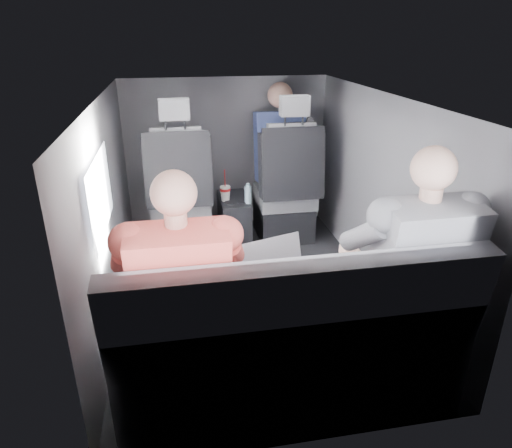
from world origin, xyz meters
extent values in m
plane|color=black|center=(0.00, 0.00, 0.00)|extent=(2.60, 2.60, 0.00)
plane|color=#B2B2AD|center=(0.00, 0.00, 1.35)|extent=(2.60, 2.60, 0.00)
cube|color=#56565B|center=(-0.90, 0.00, 0.68)|extent=(0.02, 2.60, 1.35)
cube|color=#56565B|center=(0.90, 0.00, 0.68)|extent=(0.02, 2.60, 1.35)
cube|color=#56565B|center=(0.00, 1.30, 0.68)|extent=(1.80, 0.02, 1.35)
cube|color=#56565B|center=(0.00, -1.30, 0.68)|extent=(1.80, 0.02, 1.35)
cube|color=white|center=(-0.88, -0.30, 0.90)|extent=(0.02, 0.75, 0.42)
cube|color=black|center=(0.45, 0.67, 0.80)|extent=(0.35, 0.11, 0.59)
cube|color=black|center=(-0.45, 0.92, 0.15)|extent=(0.46, 0.48, 0.30)
cube|color=slate|center=(-0.45, 0.90, 0.38)|extent=(0.48, 0.46, 0.14)
cube|color=slate|center=(-0.45, 0.70, 0.75)|extent=(0.38, 0.18, 0.61)
cube|color=black|center=(-0.67, 0.70, 0.72)|extent=(0.08, 0.21, 0.53)
cube|color=black|center=(-0.23, 0.70, 0.72)|extent=(0.08, 0.21, 0.53)
cube|color=black|center=(-0.45, 0.64, 0.74)|extent=(0.50, 0.11, 0.58)
cube|color=slate|center=(-0.45, 0.66, 1.19)|extent=(0.22, 0.10, 0.15)
cube|color=black|center=(0.45, 0.92, 0.15)|extent=(0.46, 0.48, 0.30)
cube|color=slate|center=(0.45, 0.90, 0.38)|extent=(0.48, 0.46, 0.14)
cube|color=slate|center=(0.45, 0.70, 0.75)|extent=(0.38, 0.18, 0.61)
cube|color=black|center=(0.23, 0.70, 0.72)|extent=(0.08, 0.21, 0.53)
cube|color=black|center=(0.67, 0.70, 0.72)|extent=(0.08, 0.21, 0.53)
cube|color=black|center=(0.45, 0.64, 0.74)|extent=(0.50, 0.11, 0.58)
cube|color=slate|center=(0.45, 0.66, 1.19)|extent=(0.22, 0.10, 0.15)
cube|color=black|center=(0.00, 0.88, 0.20)|extent=(0.24, 0.48, 0.40)
cylinder|color=black|center=(-0.05, 0.76, 0.41)|extent=(0.09, 0.09, 0.01)
cylinder|color=black|center=(0.06, 0.76, 0.41)|extent=(0.09, 0.09, 0.01)
cube|color=slate|center=(0.00, -1.02, 0.23)|extent=(1.60, 0.50, 0.45)
cube|color=slate|center=(0.00, -1.25, 0.68)|extent=(1.60, 0.17, 0.47)
cylinder|color=red|center=(-0.08, 0.83, 0.50)|extent=(0.09, 0.09, 0.02)
cylinder|color=white|center=(-0.08, 0.83, 0.52)|extent=(0.09, 0.09, 0.01)
cylinder|color=red|center=(-0.08, 0.83, 0.60)|extent=(0.01, 0.01, 0.14)
cylinder|color=#AECBEC|center=(0.10, 0.74, 0.47)|extent=(0.06, 0.06, 0.14)
cylinder|color=#AECBEC|center=(0.10, 0.74, 0.55)|extent=(0.03, 0.03, 0.02)
cube|color=silver|center=(-0.54, -0.74, 0.59)|extent=(0.38, 0.32, 0.02)
cube|color=silver|center=(-0.54, -0.76, 0.60)|extent=(0.30, 0.19, 0.00)
cube|color=silver|center=(-0.54, -0.67, 0.60)|extent=(0.11, 0.08, 0.00)
cube|color=silver|center=(-0.54, -0.90, 0.71)|extent=(0.34, 0.15, 0.23)
cube|color=silver|center=(-0.54, -0.89, 0.71)|extent=(0.30, 0.12, 0.20)
cube|color=silver|center=(-0.06, -0.72, 0.59)|extent=(0.39, 0.32, 0.02)
cube|color=silver|center=(-0.06, -0.74, 0.60)|extent=(0.30, 0.20, 0.00)
cube|color=silver|center=(-0.06, -0.65, 0.60)|extent=(0.11, 0.08, 0.00)
cube|color=silver|center=(-0.06, -0.87, 0.71)|extent=(0.34, 0.17, 0.22)
cube|color=silver|center=(-0.06, -0.86, 0.71)|extent=(0.30, 0.14, 0.19)
cube|color=black|center=(0.59, -0.77, 0.59)|extent=(0.32, 0.24, 0.02)
cube|color=black|center=(0.59, -0.79, 0.60)|extent=(0.26, 0.14, 0.00)
cube|color=black|center=(0.59, -0.71, 0.60)|extent=(0.09, 0.05, 0.00)
cube|color=black|center=(0.59, -0.91, 0.70)|extent=(0.31, 0.09, 0.20)
cube|color=silver|center=(0.59, -0.90, 0.70)|extent=(0.27, 0.07, 0.17)
cube|color=#2E2F33|center=(-0.60, -0.90, 0.52)|extent=(0.15, 0.44, 0.13)
cube|color=#2E2F33|center=(-0.38, -0.90, 0.52)|extent=(0.15, 0.44, 0.13)
cube|color=#2E2F33|center=(-0.60, -0.67, 0.23)|extent=(0.13, 0.13, 0.45)
cube|color=#2E2F33|center=(-0.38, -0.67, 0.23)|extent=(0.13, 0.13, 0.45)
cube|color=#CF6044|center=(-0.49, -1.10, 0.76)|extent=(0.40, 0.27, 0.54)
sphere|color=tan|center=(-0.49, -1.07, 1.15)|extent=(0.18, 0.18, 0.18)
cylinder|color=tan|center=(-0.69, -0.82, 0.67)|extent=(0.11, 0.28, 0.12)
cylinder|color=tan|center=(-0.29, -0.82, 0.67)|extent=(0.11, 0.28, 0.12)
cube|color=navy|center=(0.47, -0.90, 0.52)|extent=(0.16, 0.47, 0.14)
cube|color=navy|center=(0.71, -0.90, 0.52)|extent=(0.16, 0.47, 0.14)
cube|color=navy|center=(0.47, -0.66, 0.23)|extent=(0.14, 0.14, 0.45)
cube|color=navy|center=(0.71, -0.66, 0.23)|extent=(0.14, 0.14, 0.45)
cube|color=gray|center=(0.59, -1.10, 0.78)|extent=(0.42, 0.29, 0.58)
sphere|color=beige|center=(0.59, -1.07, 1.19)|extent=(0.19, 0.19, 0.19)
cylinder|color=beige|center=(0.38, -0.82, 0.68)|extent=(0.12, 0.29, 0.13)
cylinder|color=beige|center=(0.80, -0.82, 0.68)|extent=(0.12, 0.29, 0.13)
cube|color=navy|center=(0.44, 1.08, 0.78)|extent=(0.43, 0.27, 0.62)
sphere|color=tan|center=(0.44, 1.10, 1.21)|extent=(0.21, 0.21, 0.21)
cube|color=navy|center=(0.44, 1.14, 0.49)|extent=(0.36, 0.43, 0.13)
camera|label=1|loc=(-0.48, -2.74, 1.73)|focal=32.00mm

